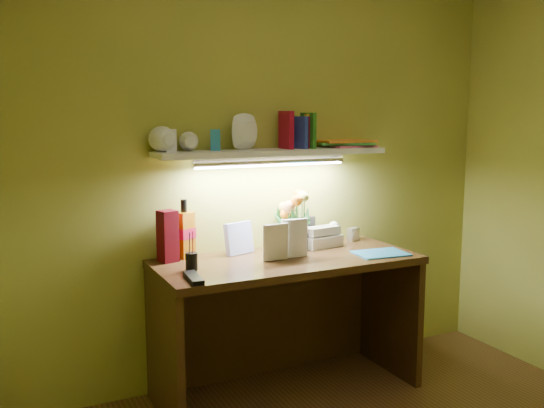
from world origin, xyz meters
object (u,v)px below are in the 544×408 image
Objects in this scene: telephone at (319,235)px; whisky_bottle at (184,229)px; desk at (287,326)px; flower_bouquet at (293,221)px; desk_clock at (353,234)px.

telephone is 0.79m from whisky_bottle.
flower_bouquet reaches higher than desk.
flower_bouquet is 0.62m from whisky_bottle.
desk is 0.58m from flower_bouquet.
flower_bouquet is 4.04× the size of desk_clock.
whisky_bottle reaches higher than desk_clock.
telephone is 0.27m from desk_clock.
flower_bouquet is 0.45m from desk_clock.
whisky_bottle reaches higher than desk.
whisky_bottle is (-1.04, 0.03, 0.12)m from desk_clock.
desk is 17.92× the size of desk_clock.
whisky_bottle is (-0.62, 0.06, -0.00)m from flower_bouquet.
desk_clock reaches higher than desk.
flower_bouquet is 1.01× the size of whisky_bottle.
telephone is 2.86× the size of desk_clock.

